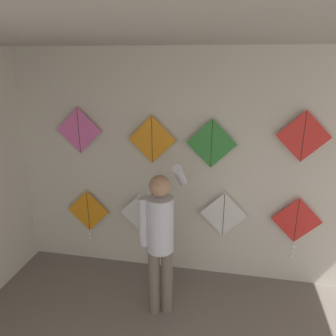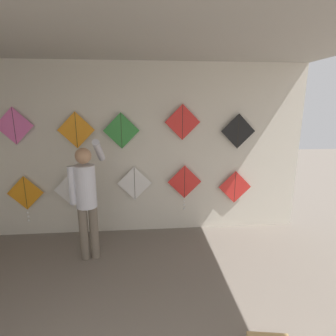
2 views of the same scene
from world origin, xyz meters
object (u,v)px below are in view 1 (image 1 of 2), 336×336
shopkeeper (160,234)px  kite_7 (212,144)px  kite_2 (224,214)px  kite_5 (79,131)px  kite_0 (88,214)px  kite_3 (296,223)px  kite_1 (142,213)px  kite_8 (304,136)px  kite_6 (152,140)px

shopkeeper → kite_7: size_ratio=2.98×
kite_7 → kite_2: bearing=0.0°
shopkeeper → kite_5: size_ratio=2.98×
kite_0 → kite_5: 1.12m
kite_2 → kite_3: size_ratio=0.73×
kite_2 → kite_0: bearing=-180.0°
kite_1 → kite_0: bearing=-179.9°
kite_1 → kite_2: bearing=0.0°
kite_5 → kite_8: size_ratio=1.00×
kite_0 → kite_2: kite_2 is taller
kite_3 → kite_8: 1.04m
kite_5 → kite_7: (1.61, 0.00, -0.09)m
kite_1 → kite_3: (1.86, -0.00, 0.05)m
kite_6 → kite_2: bearing=0.0°
kite_2 → kite_3: 0.84m
shopkeeper → kite_3: (1.46, 0.74, -0.12)m
kite_0 → kite_6: kite_6 is taller
kite_0 → kite_1: bearing=0.1°
kite_5 → kite_8: kite_8 is taller
kite_0 → kite_1: 0.74m
kite_6 → kite_8: (1.67, 0.00, 0.11)m
shopkeeper → kite_8: kite_8 is taller
kite_2 → kite_5: (-1.79, 0.00, 0.96)m
kite_1 → kite_7: bearing=0.0°
kite_2 → kite_8: size_ratio=1.00×
kite_2 → kite_3: kite_3 is taller
shopkeeper → kite_8: 1.84m
kite_3 → kite_6: bearing=180.0°
shopkeeper → kite_2: size_ratio=2.98×
kite_2 → kite_6: bearing=180.0°
kite_0 → kite_7: kite_7 is taller
kite_6 → kite_8: bearing=0.0°
kite_1 → kite_5: 1.29m
kite_1 → kite_3: size_ratio=0.73×
shopkeeper → kite_1: 0.86m
kite_2 → shopkeeper: bearing=-130.2°
kite_8 → kite_3: bearing=-1.1°
kite_1 → kite_6: kite_6 is taller
shopkeeper → kite_5: (-1.17, 0.74, 0.87)m
kite_0 → kite_2: size_ratio=1.36×
kite_6 → kite_5: bearing=180.0°
kite_8 → kite_7: bearing=180.0°
kite_6 → kite_1: bearing=180.0°
shopkeeper → kite_1: (-0.40, 0.74, -0.17)m
kite_5 → kite_7: size_ratio=1.00×
shopkeeper → kite_3: bearing=12.6°
kite_2 → kite_8: bearing=0.0°
kite_5 → kite_7: kite_5 is taller
kite_1 → kite_8: 2.11m
kite_2 → kite_5: size_ratio=1.00×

